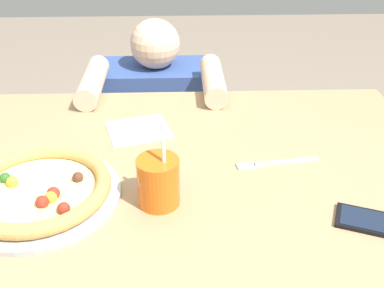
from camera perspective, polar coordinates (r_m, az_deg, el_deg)
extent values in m
cube|color=tan|center=(1.10, 0.29, -3.57)|extent=(1.20, 0.84, 0.04)
cylinder|color=#826748|center=(1.67, -18.55, -7.70)|extent=(0.07, 0.07, 0.71)
cylinder|color=#826748|center=(1.69, 17.85, -6.98)|extent=(0.07, 0.07, 0.71)
cylinder|color=#B7B7BC|center=(1.03, -18.52, -6.18)|extent=(0.35, 0.35, 0.01)
cylinder|color=#EFD68C|center=(1.03, -18.62, -5.69)|extent=(0.24, 0.24, 0.01)
torus|color=tan|center=(1.02, -18.72, -5.19)|extent=(0.31, 0.31, 0.03)
sphere|color=brown|center=(1.03, -14.06, -4.06)|extent=(0.02, 0.02, 0.02)
sphere|color=maroon|center=(0.99, -16.91, -5.91)|extent=(0.03, 0.03, 0.03)
sphere|color=gold|center=(1.06, -21.53, -4.44)|extent=(0.03, 0.03, 0.03)
sphere|color=maroon|center=(0.95, -15.73, -7.76)|extent=(0.03, 0.03, 0.03)
sphere|color=#2D6623|center=(1.07, -22.30, -3.95)|extent=(0.02, 0.02, 0.02)
sphere|color=gold|center=(0.98, -17.20, -6.37)|extent=(0.03, 0.03, 0.03)
sphere|color=maroon|center=(0.97, -18.18, -6.89)|extent=(0.03, 0.03, 0.03)
cylinder|color=orange|center=(0.95, -4.21, -4.72)|extent=(0.09, 0.09, 0.11)
cylinder|color=white|center=(0.90, -3.57, -0.24)|extent=(0.01, 0.02, 0.10)
cube|color=white|center=(1.24, -6.65, 1.77)|extent=(0.19, 0.18, 0.00)
cube|color=silver|center=(1.12, 11.68, -2.19)|extent=(0.16, 0.04, 0.00)
cube|color=silver|center=(1.09, 6.77, -2.75)|extent=(0.05, 0.03, 0.00)
cube|color=black|center=(0.99, 21.84, -9.09)|extent=(0.17, 0.12, 0.01)
cube|color=#192338|center=(0.98, 21.89, -8.89)|extent=(0.15, 0.11, 0.00)
cylinder|color=#333847|center=(1.93, -3.88, -4.83)|extent=(0.34, 0.34, 0.45)
cube|color=#334C8C|center=(1.74, -4.31, 5.14)|extent=(0.42, 0.22, 0.29)
sphere|color=beige|center=(1.65, -4.63, 12.34)|extent=(0.18, 0.18, 0.18)
cylinder|color=beige|center=(1.47, -12.31, 7.60)|extent=(0.07, 0.28, 0.07)
cylinder|color=beige|center=(1.45, 2.65, 7.97)|extent=(0.07, 0.28, 0.07)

